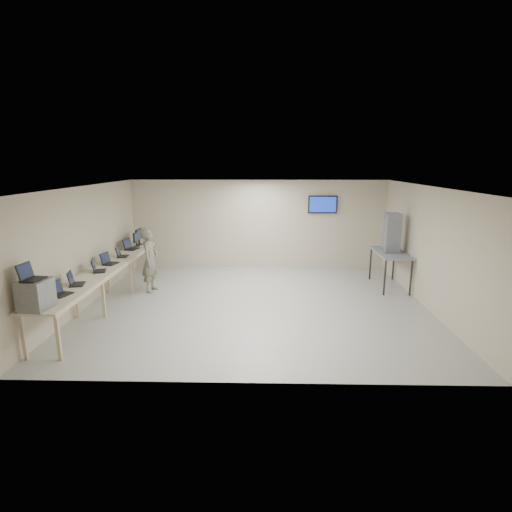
{
  "coord_description": "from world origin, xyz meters",
  "views": [
    {
      "loc": [
        0.22,
        -9.06,
        3.33
      ],
      "look_at": [
        0.0,
        0.2,
        1.15
      ],
      "focal_mm": 28.0,
      "sensor_mm": 36.0,
      "label": 1
    }
  ],
  "objects_px": {
    "side_table": "(391,254)",
    "soldier": "(150,260)",
    "workbench": "(105,270)",
    "equipment_box": "(36,295)"
  },
  "relations": [
    {
      "from": "equipment_box",
      "to": "side_table",
      "type": "height_order",
      "value": "equipment_box"
    },
    {
      "from": "soldier",
      "to": "side_table",
      "type": "xyz_separation_m",
      "value": [
        6.38,
        0.52,
        0.06
      ]
    },
    {
      "from": "side_table",
      "to": "soldier",
      "type": "bearing_deg",
      "value": -175.35
    },
    {
      "from": "workbench",
      "to": "soldier",
      "type": "xyz_separation_m",
      "value": [
        0.81,
        0.97,
        0.02
      ]
    },
    {
      "from": "workbench",
      "to": "equipment_box",
      "type": "height_order",
      "value": "equipment_box"
    },
    {
      "from": "equipment_box",
      "to": "side_table",
      "type": "xyz_separation_m",
      "value": [
        7.25,
        4.24,
        -0.25
      ]
    },
    {
      "from": "side_table",
      "to": "workbench",
      "type": "bearing_deg",
      "value": -168.31
    },
    {
      "from": "soldier",
      "to": "side_table",
      "type": "distance_m",
      "value": 6.4
    },
    {
      "from": "equipment_box",
      "to": "workbench",
      "type": "bearing_deg",
      "value": 93.73
    },
    {
      "from": "workbench",
      "to": "side_table",
      "type": "xyz_separation_m",
      "value": [
        7.19,
        1.49,
        0.08
      ]
    }
  ]
}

